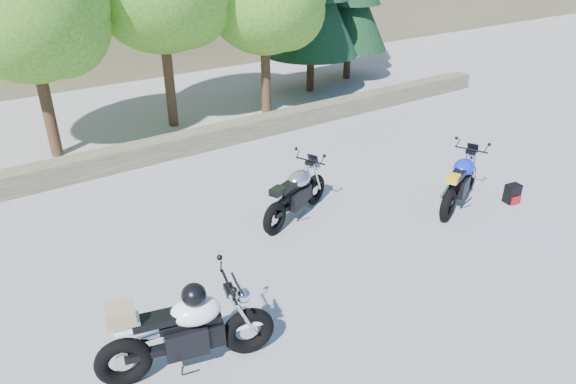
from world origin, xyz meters
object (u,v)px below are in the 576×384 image
at_px(silver_bike, 296,194).
at_px(backpack, 512,194).
at_px(blue_bike, 460,182).
at_px(white_bike, 186,330).

relative_size(silver_bike, backpack, 4.97).
relative_size(silver_bike, blue_bike, 0.99).
height_order(white_bike, backpack, white_bike).
xyz_separation_m(silver_bike, white_bike, (-3.39, -2.36, 0.11)).
relative_size(white_bike, blue_bike, 1.12).
xyz_separation_m(white_bike, backpack, (7.39, 0.30, -0.42)).
height_order(silver_bike, backpack, silver_bike).
relative_size(silver_bike, white_bike, 0.88).
distance_m(silver_bike, blue_bike, 3.34).
xyz_separation_m(silver_bike, backpack, (4.00, -2.05, -0.31)).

